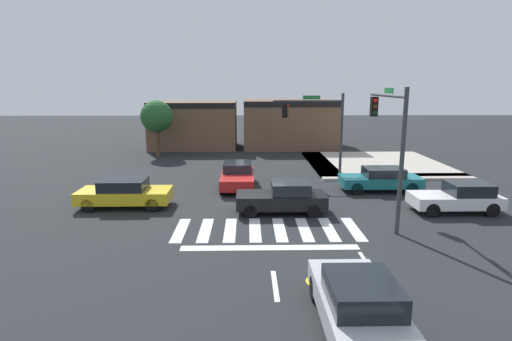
% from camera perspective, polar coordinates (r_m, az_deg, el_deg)
% --- Properties ---
extents(ground_plane, '(120.00, 120.00, 0.00)m').
position_cam_1_polar(ground_plane, '(22.17, 1.02, -4.14)').
color(ground_plane, '#232628').
extents(crosswalk_near, '(7.89, 2.96, 0.01)m').
position_cam_1_polar(crosswalk_near, '(17.89, 1.58, -8.11)').
color(crosswalk_near, silver).
rests_on(crosswalk_near, ground_plane).
extents(bike_detector_marking, '(0.96, 0.96, 0.01)m').
position_cam_1_polar(bike_detector_marking, '(13.68, 8.92, -14.83)').
color(bike_detector_marking, yellow).
rests_on(bike_detector_marking, ground_plane).
extents(curb_corner_northeast, '(10.00, 10.60, 0.15)m').
position_cam_1_polar(curb_corner_northeast, '(32.66, 15.43, 0.79)').
color(curb_corner_northeast, '#B2AA9E').
rests_on(curb_corner_northeast, ground_plane).
extents(storefront_row, '(17.80, 6.60, 4.54)m').
position_cam_1_polar(storefront_row, '(40.50, -0.89, 6.43)').
color(storefront_row, brown).
rests_on(storefront_row, ground_plane).
extents(traffic_signal_northeast, '(4.52, 0.32, 5.52)m').
position_cam_1_polar(traffic_signal_northeast, '(26.95, 8.28, 6.77)').
color(traffic_signal_northeast, '#383A3D').
rests_on(traffic_signal_northeast, ground_plane).
extents(traffic_signal_southeast, '(0.32, 4.71, 5.99)m').
position_cam_1_polar(traffic_signal_southeast, '(19.05, 17.83, 5.36)').
color(traffic_signal_southeast, '#383A3D').
rests_on(traffic_signal_southeast, ground_plane).
extents(car_yellow, '(4.56, 1.91, 1.44)m').
position_cam_1_polar(car_yellow, '(21.88, -17.63, -2.93)').
color(car_yellow, gold).
rests_on(car_yellow, ground_plane).
extents(car_white, '(4.14, 1.78, 1.45)m').
position_cam_1_polar(car_white, '(22.30, 26.07, -3.34)').
color(car_white, white).
rests_on(car_white, ground_plane).
extents(car_teal, '(4.55, 1.84, 1.37)m').
position_cam_1_polar(car_teal, '(24.98, 16.81, -1.13)').
color(car_teal, '#196B70').
rests_on(car_teal, ground_plane).
extents(car_silver, '(1.86, 4.33, 1.52)m').
position_cam_1_polar(car_silver, '(11.12, 13.88, -17.29)').
color(car_silver, '#B7BABF').
rests_on(car_silver, ground_plane).
extents(car_black, '(4.28, 1.78, 1.50)m').
position_cam_1_polar(car_black, '(20.01, 3.74, -3.75)').
color(car_black, black).
rests_on(car_black, ground_plane).
extents(car_red, '(1.91, 4.49, 1.42)m').
position_cam_1_polar(car_red, '(24.84, -2.57, -0.68)').
color(car_red, red).
rests_on(car_red, ground_plane).
extents(roadside_tree, '(2.69, 2.69, 4.75)m').
position_cam_1_polar(roadside_tree, '(36.21, -13.51, 7.20)').
color(roadside_tree, '#4C3823').
rests_on(roadside_tree, ground_plane).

